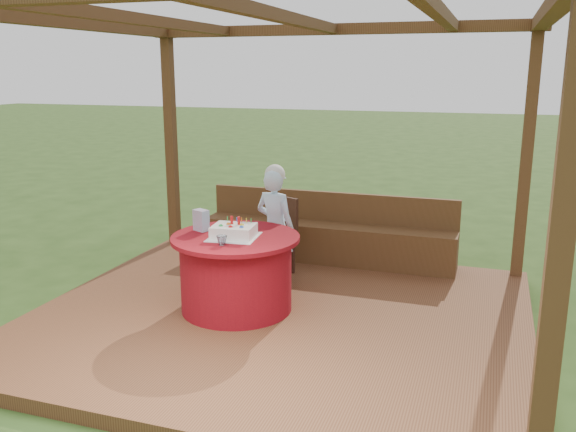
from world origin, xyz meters
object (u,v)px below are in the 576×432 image
at_px(table, 236,272).
at_px(chair, 277,232).
at_px(drinking_glass, 222,240).
at_px(gift_bag, 201,220).
at_px(elderly_woman, 275,225).
at_px(birthday_cake, 234,231).
at_px(bench, 327,239).

xyz_separation_m(table, chair, (-0.00, 1.16, 0.10)).
height_order(table, drinking_glass, drinking_glass).
xyz_separation_m(chair, gift_bag, (-0.38, -1.09, 0.36)).
bearing_deg(elderly_woman, drinking_glass, -95.85).
xyz_separation_m(chair, elderly_woman, (0.12, -0.40, 0.19)).
relative_size(chair, birthday_cake, 1.79).
relative_size(table, birthday_cake, 2.52).
distance_m(birthday_cake, drinking_glass, 0.27).
distance_m(chair, gift_bag, 1.21).
distance_m(elderly_woman, birthday_cake, 0.82).
bearing_deg(chair, drinking_glass, -89.61).
relative_size(gift_bag, drinking_glass, 2.21).
height_order(elderly_woman, gift_bag, elderly_woman).
height_order(chair, elderly_woman, elderly_woman).
relative_size(chair, gift_bag, 4.18).
bearing_deg(chair, elderly_woman, -73.39).
bearing_deg(table, chair, 90.05).
bearing_deg(birthday_cake, chair, 90.31).
height_order(bench, chair, chair).
height_order(birthday_cake, drinking_glass, birthday_cake).
relative_size(table, elderly_woman, 0.93).
xyz_separation_m(bench, gift_bag, (-0.80, -1.68, 0.56)).
bearing_deg(drinking_glass, elderly_woman, 84.15).
relative_size(bench, birthday_cake, 6.31).
distance_m(bench, table, 1.80).
bearing_deg(elderly_woman, birthday_cake, -98.03).
xyz_separation_m(bench, drinking_glass, (-0.41, -2.07, 0.50)).
relative_size(table, gift_bag, 5.88).
xyz_separation_m(chair, drinking_glass, (0.01, -1.48, 0.30)).
distance_m(elderly_woman, gift_bag, 0.87).
height_order(table, gift_bag, gift_bag).
relative_size(birthday_cake, drinking_glass, 5.17).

